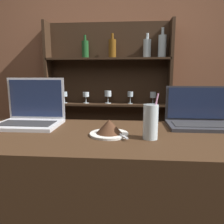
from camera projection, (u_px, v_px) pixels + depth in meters
back_wall at (119, 74)px, 2.36m from camera, size 7.00×0.06×2.70m
back_shelf at (110, 107)px, 2.36m from camera, size 1.29×0.18×1.88m
laptop_near at (31, 115)px, 1.21m from camera, size 0.34×0.25×0.26m
laptop_far at (200, 118)px, 1.18m from camera, size 0.35×0.22×0.21m
cake_plate at (109, 128)px, 1.01m from camera, size 0.18×0.18×0.07m
water_glass at (151, 122)px, 0.94m from camera, size 0.07×0.07×0.20m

